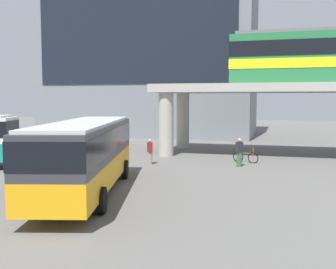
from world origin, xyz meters
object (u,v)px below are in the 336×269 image
Objects in this scene: pedestrian_at_kerb at (150,153)px; pedestrian_near_building at (239,153)px; pedestrian_waiting_near_stop at (79,146)px; bus_main at (86,150)px; station_building at (150,43)px; bicycle_brown at (246,157)px.

pedestrian_near_building is (5.65, 0.63, 0.08)m from pedestrian_at_kerb.
pedestrian_waiting_near_stop is 11.74m from pedestrian_near_building.
bus_main is 10.95m from pedestrian_near_building.
pedestrian_at_kerb is 5.68m from pedestrian_near_building.
bus_main is at bearing -77.19° from station_building.
bus_main is 6.57× the size of bicycle_brown.
bus_main reaches higher than bicycle_brown.
pedestrian_at_kerb is (0.14, 8.59, -1.22)m from bus_main.
pedestrian_at_kerb is at bearing -157.40° from bicycle_brown.
bus_main is 8.68m from pedestrian_at_kerb.
pedestrian_waiting_near_stop is at bearing 174.07° from pedestrian_near_building.
pedestrian_near_building is (-0.25, -1.82, 0.49)m from bicycle_brown.
station_building is 26.51m from pedestrian_near_building.
station_building reaches higher than bus_main.
pedestrian_at_kerb is 0.92× the size of pedestrian_near_building.
station_building reaches higher than pedestrian_at_kerb.
station_building is 2.15× the size of bus_main.
station_building is at bearing 102.81° from bus_main.
station_building is 13.59× the size of pedestrian_near_building.
bus_main reaches higher than pedestrian_near_building.
pedestrian_at_kerb reaches higher than bicycle_brown.
pedestrian_waiting_near_stop is (0.98, -19.82, -10.05)m from station_building.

